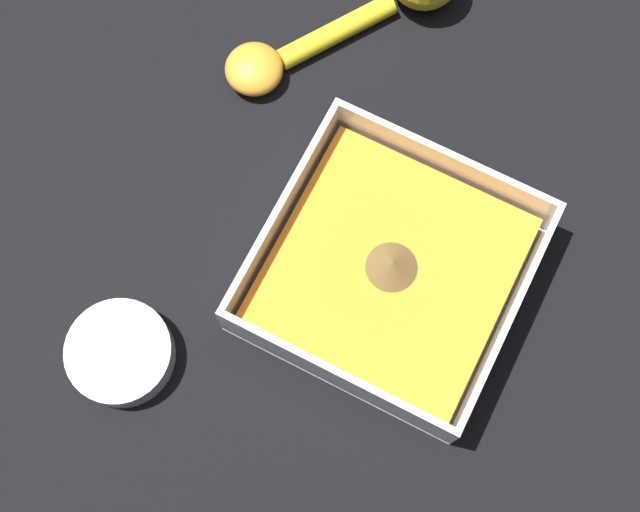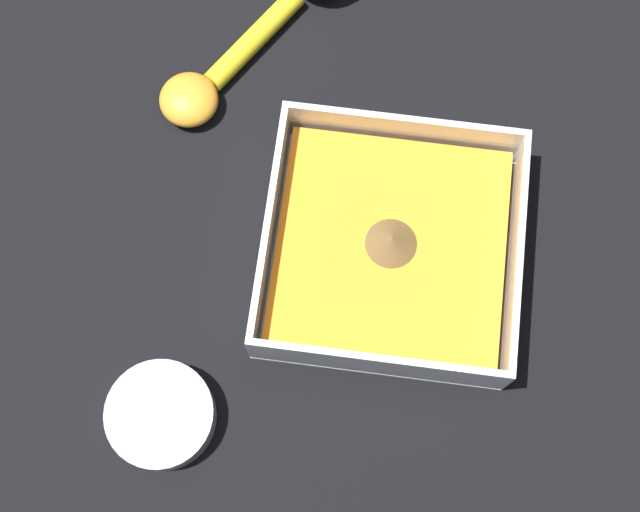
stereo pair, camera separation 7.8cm
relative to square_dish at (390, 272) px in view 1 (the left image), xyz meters
The scene contains 4 objects.
ground_plane 0.06m from the square_dish, 63.13° to the right, with size 4.00×4.00×0.00m, color black.
square_dish is the anchor object (origin of this frame).
spice_bowl 0.25m from the square_dish, 45.96° to the right, with size 0.09×0.09×0.03m.
lemon_half 0.24m from the square_dish, 121.26° to the right, with size 0.06×0.06×0.03m.
Camera 1 is at (0.20, 0.09, 0.78)m, focal length 50.00 mm.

